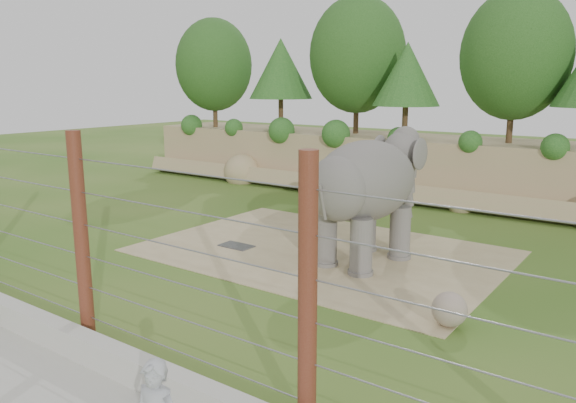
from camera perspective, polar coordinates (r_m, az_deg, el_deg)
The scene contains 8 objects.
ground at distance 14.45m, azimuth -4.68°, elevation -7.56°, with size 90.00×90.00×0.00m, color #306419.
back_embankment at distance 24.48m, azimuth 16.15°, elevation 9.49°, with size 30.00×5.52×8.77m.
dirt_patch at distance 16.47m, azimuth 3.46°, elevation -5.04°, with size 10.00×7.00×0.02m, color tan.
drain_grate at distance 16.94m, azimuth -5.26°, elevation -4.50°, with size 1.00×0.60×0.03m, color #262628.
elephant at distance 15.20m, azimuth 7.82°, elevation 0.20°, with size 1.85×4.32×3.50m, color #625D58, non-canonical shape.
stone_ball at distance 11.89m, azimuth 16.08°, elevation -10.48°, with size 0.71×0.71×0.71m, color gray.
retaining_wall at distance 11.32m, azimuth -21.74°, elevation -12.74°, with size 26.00×0.35×0.50m, color #B9B8AC.
barrier_fence at distance 10.99m, azimuth -20.25°, elevation -3.65°, with size 20.26×0.26×4.00m.
Camera 1 is at (8.88, -10.34, 4.81)m, focal length 35.00 mm.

